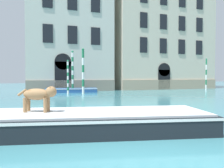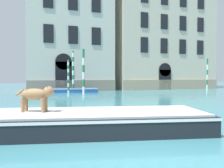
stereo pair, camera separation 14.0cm
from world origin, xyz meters
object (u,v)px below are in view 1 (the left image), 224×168
mooring_pole_0 (206,74)px  mooring_pole_2 (68,77)px  dog_on_deck (39,95)px  mooring_pole_1 (73,72)px  boat_moored_near_palazzo (72,90)px  mooring_pole_3 (83,71)px  boat_foreground (84,121)px

mooring_pole_0 → mooring_pole_2: 18.74m
dog_on_deck → mooring_pole_1: 17.37m
mooring_pole_2 → boat_moored_near_palazzo: bearing=72.8°
mooring_pole_1 → mooring_pole_3: bearing=-66.3°
boat_foreground → mooring_pole_0: size_ratio=2.00×
mooring_pole_0 → mooring_pole_1: mooring_pole_1 is taller
mooring_pole_2 → mooring_pole_3: size_ratio=0.74×
mooring_pole_1 → mooring_pole_2: mooring_pole_1 is taller
dog_on_deck → mooring_pole_0: (21.35, 16.76, 0.92)m
mooring_pole_2 → dog_on_deck: bearing=-99.9°
boat_foreground → mooring_pole_2: bearing=96.6°
boat_foreground → mooring_pole_2: (1.28, 15.62, 1.41)m
mooring_pole_1 → mooring_pole_0: bearing=-0.7°
mooring_pole_0 → mooring_pole_2: size_ratio=1.21×
dog_on_deck → mooring_pole_0: bearing=59.4°
boat_moored_near_palazzo → mooring_pole_1: bearing=-71.5°
boat_foreground → mooring_pole_1: mooring_pole_1 is taller
boat_moored_near_palazzo → dog_on_deck: bearing=-94.3°
dog_on_deck → boat_moored_near_palazzo: bearing=100.4°
mooring_pole_1 → mooring_pole_2: (-0.72, -1.76, -0.58)m
mooring_pole_2 → mooring_pole_1: bearing=67.6°
dog_on_deck → mooring_pole_0: size_ratio=0.29×
boat_moored_near_palazzo → mooring_pole_1: 2.12m
mooring_pole_1 → mooring_pole_3: size_ratio=0.99×
mooring_pole_1 → dog_on_deck: bearing=-101.3°
mooring_pole_0 → mooring_pole_3: (-17.13, -1.66, 0.24)m
boat_moored_near_palazzo → mooring_pole_0: size_ratio=1.36×
mooring_pole_3 → boat_foreground: bearing=-100.4°
boat_moored_near_palazzo → mooring_pole_3: (0.90, -2.23, 2.12)m
dog_on_deck → mooring_pole_2: (2.67, 15.24, 0.54)m
mooring_pole_0 → boat_moored_near_palazzo: bearing=178.2°
boat_foreground → dog_on_deck: (-1.39, 0.38, 0.87)m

